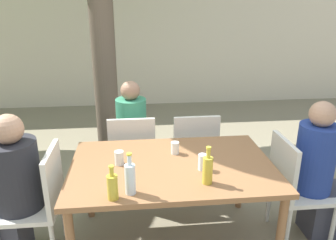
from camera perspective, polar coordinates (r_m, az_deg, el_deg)
cafe_building_wall at (r=6.25m, az=-3.66°, el=15.30°), size 10.00×0.08×2.80m
dining_table_front at (r=2.55m, az=0.71°, el=-9.10°), size 1.54×1.00×0.73m
patio_chair_0 at (r=2.72m, az=-21.31°, el=-12.53°), size 0.44×0.44×0.89m
patio_chair_1 at (r=2.91m, az=21.05°, el=-10.30°), size 0.44×0.44×0.89m
patio_chair_2 at (r=3.26m, az=-6.21°, el=-5.61°), size 0.44×0.44×0.89m
patio_chair_3 at (r=3.31m, az=4.55°, el=-5.14°), size 0.44×0.44×0.89m
person_seated_0 at (r=2.78m, az=-26.10°, el=-11.91°), size 0.57×0.35×1.17m
person_seated_1 at (r=3.00m, az=25.19°, el=-9.28°), size 0.55×0.31×1.19m
person_seated_2 at (r=3.47m, az=-6.23°, el=-3.63°), size 0.30×0.55×1.18m
oil_cruet_0 at (r=2.10m, az=-9.64°, el=-11.31°), size 0.07×0.07×0.23m
water_bottle_1 at (r=2.13m, az=-6.61°, el=-10.01°), size 0.07×0.07×0.28m
oil_cruet_2 at (r=2.24m, az=6.93°, el=-8.52°), size 0.07×0.07×0.27m
drinking_glass_0 at (r=2.66m, az=1.23°, el=-4.88°), size 0.07×0.07×0.10m
drinking_glass_1 at (r=2.43m, az=6.02°, el=-7.30°), size 0.06×0.06×0.12m
drinking_glass_2 at (r=2.52m, az=-8.49°, el=-6.54°), size 0.07×0.07×0.11m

